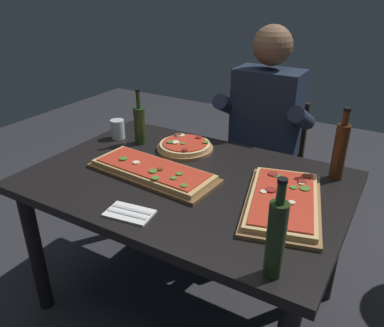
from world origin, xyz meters
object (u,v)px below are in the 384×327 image
Objects in this scene: pizza_rectangular_front at (153,171)px; vinegar_bottle_green at (340,150)px; dining_table at (187,196)px; oil_bottle_amber at (276,237)px; pizza_round_far at (185,146)px; seated_diner at (263,130)px; pizza_rectangular_left at (283,201)px; wine_bottle_dark at (140,124)px; tumbler_near_camera at (118,130)px; diner_chair at (266,162)px.

pizza_rectangular_front is 0.83m from vinegar_bottle_green.
pizza_rectangular_front is at bearing -159.82° from dining_table.
oil_bottle_amber reaches higher than pizza_rectangular_front.
pizza_rectangular_front is 0.32m from pizza_round_far.
oil_bottle_amber is 1.24m from seated_diner.
pizza_rectangular_front is 1.08× the size of pizza_rectangular_left.
pizza_round_far is at bearing 93.81° from pizza_rectangular_front.
pizza_rectangular_left is 1.98× the size of pizza_round_far.
pizza_rectangular_front is 1.93× the size of vinegar_bottle_green.
pizza_rectangular_front is 0.60m from pizza_rectangular_left.
tumbler_near_camera is at bearing -177.79° from wine_bottle_dark.
oil_bottle_amber is 1.00× the size of vinegar_bottle_green.
seated_diner is (-0.47, 1.14, -0.13)m from oil_bottle_amber.
pizza_rectangular_left is 0.42m from oil_bottle_amber.
pizza_rectangular_left is 1.05m from tumbler_near_camera.
vinegar_bottle_green is 0.82m from diner_chair.
pizza_rectangular_left is 0.67m from pizza_round_far.
pizza_round_far is at bearing 137.10° from oil_bottle_amber.
tumbler_near_camera reaches higher than pizza_rectangular_front.
oil_bottle_amber is at bearing -69.60° from diner_chair.
seated_diner reaches higher than pizza_rectangular_front.
dining_table is 2.22× the size of pizza_rectangular_front.
diner_chair is at bearing 110.40° from oil_bottle_amber.
wine_bottle_dark is 1.01m from vinegar_bottle_green.
pizza_rectangular_front is 0.51m from tumbler_near_camera.
diner_chair is at bearing 113.20° from pizza_rectangular_left.
oil_bottle_amber and vinegar_bottle_green have the same top height.
vinegar_bottle_green reaches higher than pizza_rectangular_front.
diner_chair is (0.65, 0.64, -0.30)m from tumbler_near_camera.
tumbler_near_camera is 0.84m from seated_diner.
oil_bottle_amber reaches higher than diner_chair.
wine_bottle_dark is (-0.42, 0.22, 0.20)m from dining_table.
oil_bottle_amber is 0.38× the size of diner_chair.
dining_table is 0.52m from wine_bottle_dark.
seated_diner is at bearing 141.26° from vinegar_bottle_green.
oil_bottle_amber is at bearing -67.65° from seated_diner.
wine_bottle_dark is (-0.28, 0.27, 0.09)m from pizza_rectangular_front.
pizza_rectangular_front is 2.12× the size of wine_bottle_dark.
wine_bottle_dark is at bearing 135.34° from pizza_rectangular_front.
tumbler_near_camera reaches higher than pizza_round_far.
oil_bottle_amber is at bearing -76.03° from pizza_rectangular_left.
seated_diner is (-0.37, 0.74, -0.02)m from pizza_rectangular_left.
wine_bottle_dark is 0.89m from diner_chair.
oil_bottle_amber reaches higher than pizza_round_far.
diner_chair is (-0.37, 0.86, -0.27)m from pizza_rectangular_left.
oil_bottle_amber is 0.25× the size of seated_diner.
pizza_rectangular_left is 1.78× the size of vinegar_bottle_green.
dining_table is 1.05× the size of seated_diner.
pizza_rectangular_left reaches higher than dining_table.
dining_table is at bearing -149.77° from vinegar_bottle_green.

